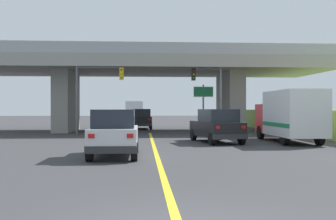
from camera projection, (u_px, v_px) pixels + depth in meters
ground at (149, 131)px, 37.16m from camera, size 160.00×160.00×0.00m
overpass_bridge at (149, 74)px, 37.14m from camera, size 31.75×10.60×7.30m
lane_divider_stripe at (155, 149)px, 20.50m from camera, size 0.20×27.32×0.01m
suv_lead at (114, 133)px, 17.28m from camera, size 1.99×4.26×2.02m
suv_crossing at (217, 126)px, 24.63m from camera, size 2.74×5.10×2.02m
box_truck at (290, 116)px, 24.69m from camera, size 2.33×6.87×3.12m
sedan_oncoming at (142, 119)px, 41.19m from camera, size 2.02×4.81×2.02m
traffic_signal_nearside at (211, 88)px, 32.94m from camera, size 2.48×0.36×5.97m
traffic_signal_farside at (92, 86)px, 31.72m from camera, size 3.72×0.36×5.94m
highway_sign at (203, 97)px, 34.88m from camera, size 1.70×0.17×4.10m
semi_truck_distant at (135, 112)px, 57.74m from camera, size 2.33×7.53×3.04m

